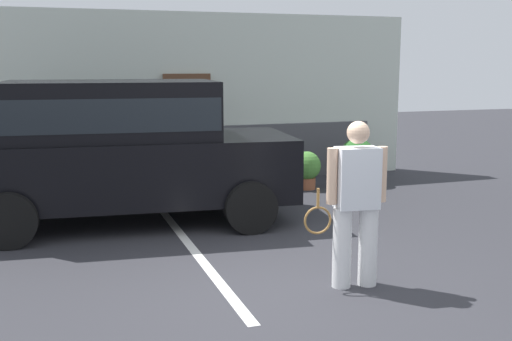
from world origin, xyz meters
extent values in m
plane|color=#2D2D33|center=(0.00, 0.00, 0.00)|extent=(40.00, 40.00, 0.00)
cube|color=silver|center=(-0.60, 1.50, 0.00)|extent=(0.12, 4.40, 0.01)
cube|color=silver|center=(0.00, 6.09, 1.62)|extent=(9.74, 0.30, 3.24)
cube|color=#4C4C51|center=(0.00, 5.89, 0.55)|extent=(8.18, 0.10, 1.10)
cube|color=brown|center=(0.28, 5.87, 1.05)|extent=(0.90, 0.06, 2.10)
cube|color=black|center=(-1.12, 3.31, 0.80)|extent=(4.76, 2.34, 0.90)
cube|color=black|center=(-1.37, 3.33, 1.65)|extent=(3.06, 2.04, 0.80)
cube|color=black|center=(-1.37, 3.33, 1.63)|extent=(3.00, 2.05, 0.44)
cylinder|color=black|center=(0.51, 4.10, 0.36)|extent=(0.74, 0.33, 0.72)
cylinder|color=black|center=(0.32, 2.21, 0.36)|extent=(0.74, 0.33, 0.72)
cylinder|color=black|center=(-2.57, 4.41, 0.36)|extent=(0.74, 0.33, 0.72)
cylinder|color=black|center=(-2.76, 2.51, 0.36)|extent=(0.74, 0.33, 0.72)
cylinder|color=white|center=(0.86, -0.08, 0.42)|extent=(0.20, 0.20, 0.84)
cylinder|color=white|center=(0.57, -0.05, 0.42)|extent=(0.20, 0.20, 0.84)
cube|color=silver|center=(0.71, -0.07, 1.15)|extent=(0.46, 0.31, 0.62)
sphere|color=beige|center=(0.71, -0.07, 1.61)|extent=(0.23, 0.23, 0.23)
cylinder|color=beige|center=(0.98, -0.10, 1.18)|extent=(0.11, 0.11, 0.57)
cylinder|color=beige|center=(0.45, -0.04, 1.18)|extent=(0.11, 0.11, 0.57)
torus|color=olive|center=(0.33, 0.03, 0.71)|extent=(0.37, 0.07, 0.37)
cylinder|color=olive|center=(0.33, 0.03, 0.95)|extent=(0.03, 0.03, 0.20)
cylinder|color=#9E5638|center=(2.24, 4.73, 0.10)|extent=(0.34, 0.34, 0.21)
sphere|color=#4C8C38|center=(2.24, 4.73, 0.43)|extent=(0.53, 0.53, 0.53)
cylinder|color=gray|center=(3.31, 4.78, 0.13)|extent=(0.43, 0.43, 0.26)
sphere|color=#2D6B28|center=(3.31, 4.78, 0.55)|extent=(0.67, 0.67, 0.67)
camera|label=1|loc=(-2.23, -5.57, 2.30)|focal=43.29mm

